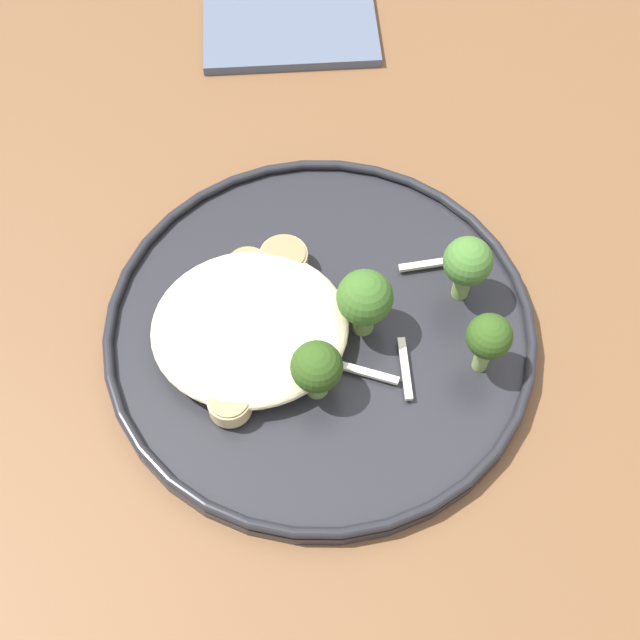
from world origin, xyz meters
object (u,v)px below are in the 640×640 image
Objects in this scene: seared_scallop_tiny_bay at (284,259)px; seared_scallop_on_noodles at (252,301)px; broccoli_floret_small_sprig at (488,334)px; broccoli_floret_left_leaning at (317,368)px; seared_scallop_rear_pale at (237,327)px; seared_scallop_front_small at (248,267)px; broccoli_floret_beside_noodles at (467,263)px; seared_scallop_left_edge at (278,326)px; dinner_plate at (320,329)px; broccoli_floret_split_head at (365,300)px; folded_napkin at (291,32)px; seared_scallop_center_golden at (203,339)px; seared_scallop_right_edge at (230,404)px.

seared_scallop_on_noodles is (-0.02, -0.03, 0.00)m from seared_scallop_tiny_bay.
broccoli_floret_left_leaning is (-0.11, -0.01, -0.01)m from broccoli_floret_small_sprig.
seared_scallop_rear_pale is 0.84× the size of seared_scallop_on_noodles.
seared_scallop_tiny_bay is at bearing 7.73° from seared_scallop_front_small.
broccoli_floret_beside_noodles reaches higher than seared_scallop_tiny_bay.
seared_scallop_left_edge is (0.03, -0.00, -0.00)m from seared_scallop_rear_pale.
dinner_plate is 5.27× the size of broccoli_floret_split_head.
broccoli_floret_beside_noodles is (0.15, 0.02, 0.02)m from seared_scallop_rear_pale.
broccoli_floret_beside_noodles is (0.10, 0.02, 0.04)m from dinner_plate.
seared_scallop_rear_pale is 1.04× the size of seared_scallop_left_edge.
seared_scallop_on_noodles is 0.60× the size of broccoli_floret_split_head.
dinner_plate is 10.91× the size of seared_scallop_left_edge.
broccoli_floret_beside_noodles is at bearing -71.14° from folded_napkin.
broccoli_floret_small_sprig is at bearing -11.98° from seared_scallop_rear_pale.
seared_scallop_center_golden is 0.47× the size of broccoli_floret_beside_noodles.
dinner_plate is at bearing 160.92° from broccoli_floret_small_sprig.
seared_scallop_rear_pale is 0.02m from seared_scallop_center_golden.
broccoli_floret_split_head is at bearing 155.47° from broccoli_floret_small_sprig.
seared_scallop_tiny_bay reaches higher than seared_scallop_left_edge.
seared_scallop_front_small is at bearing 113.28° from broccoli_floret_left_leaning.
broccoli_floret_split_head reaches higher than seared_scallop_on_noodles.
dinner_plate is 0.11m from broccoli_floret_beside_noodles.
broccoli_floret_beside_noodles is at bearing 25.04° from seared_scallop_right_edge.
broccoli_floret_left_leaning reaches higher than seared_scallop_right_edge.
broccoli_floret_split_head is at bearing -84.95° from folded_napkin.
seared_scallop_front_small is at bearing 109.64° from seared_scallop_left_edge.
seared_scallop_front_small reaches higher than folded_napkin.
seared_scallop_right_edge is at bearing -98.83° from seared_scallop_front_small.
broccoli_floret_small_sprig reaches higher than seared_scallop_front_small.
folded_napkin is (0.06, 0.36, -0.02)m from seared_scallop_right_edge.
seared_scallop_front_small is 0.50× the size of broccoli_floret_beside_noodles.
broccoli_floret_left_leaning reaches higher than seared_scallop_left_edge.
seared_scallop_rear_pale is 1.00× the size of seared_scallop_front_small.
seared_scallop_left_edge is (-0.01, -0.05, -0.00)m from seared_scallop_tiny_bay.
seared_scallop_left_edge is at bearing 57.96° from seared_scallop_right_edge.
dinner_plate is 8.76× the size of seared_scallop_tiny_bay.
seared_scallop_left_edge is 0.13m from broccoli_floret_beside_noodles.
broccoli_floret_split_head is (0.11, 0.01, 0.02)m from seared_scallop_center_golden.
folded_napkin is at bearing 79.95° from seared_scallop_right_edge.
seared_scallop_on_noodles is at bearing 76.42° from seared_scallop_right_edge.
seared_scallop_front_small is at bearing 60.72° from seared_scallop_center_golden.
broccoli_floret_beside_noodles is (0.12, -0.03, 0.02)m from seared_scallop_tiny_bay.
broccoli_floret_beside_noodles reaches higher than seared_scallop_front_small.
broccoli_floret_beside_noodles is 0.37× the size of folded_napkin.
dinner_plate is 6.14× the size of broccoli_floret_left_leaning.
seared_scallop_rear_pale reaches higher than folded_napkin.
seared_scallop_left_edge is 0.06m from broccoli_floret_split_head.
seared_scallop_rear_pale is 0.50× the size of broccoli_floret_split_head.
broccoli_floret_split_head reaches higher than broccoli_floret_small_sprig.
broccoli_floret_small_sprig is 0.08m from broccoli_floret_split_head.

